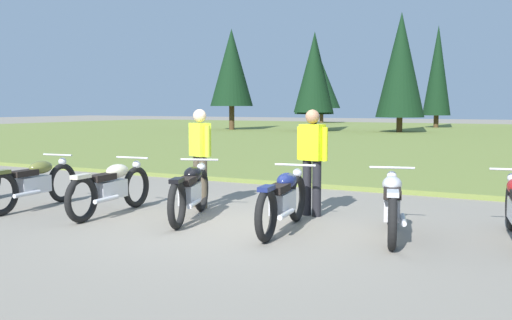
{
  "coord_description": "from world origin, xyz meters",
  "views": [
    {
      "loc": [
        4.07,
        -7.12,
        1.73
      ],
      "look_at": [
        0.0,
        0.6,
        0.9
      ],
      "focal_mm": 40.23,
      "sensor_mm": 36.0,
      "label": 1
    }
  ],
  "objects_px": {
    "rider_checking_bike": "(312,156)",
    "motorcycle_navy": "(283,199)",
    "motorcycle_olive": "(34,183)",
    "motorcycle_silver": "(392,204)",
    "rider_near_row_end": "(200,152)",
    "motorcycle_cream": "(111,187)",
    "motorcycle_black": "(190,191)"
  },
  "relations": [
    {
      "from": "motorcycle_navy",
      "to": "rider_checking_bike",
      "type": "xyz_separation_m",
      "value": [
        -0.06,
        1.19,
        0.51
      ]
    },
    {
      "from": "motorcycle_black",
      "to": "motorcycle_silver",
      "type": "xyz_separation_m",
      "value": [
        3.02,
        0.25,
        0.0
      ]
    },
    {
      "from": "rider_near_row_end",
      "to": "rider_checking_bike",
      "type": "bearing_deg",
      "value": 6.05
    },
    {
      "from": "motorcycle_cream",
      "to": "motorcycle_navy",
      "type": "distance_m",
      "value": 2.94
    },
    {
      "from": "motorcycle_navy",
      "to": "rider_near_row_end",
      "type": "xyz_separation_m",
      "value": [
        -2.02,
        0.99,
        0.51
      ]
    },
    {
      "from": "motorcycle_cream",
      "to": "motorcycle_silver",
      "type": "relative_size",
      "value": 1.02
    },
    {
      "from": "motorcycle_olive",
      "to": "rider_near_row_end",
      "type": "bearing_deg",
      "value": 29.34
    },
    {
      "from": "rider_near_row_end",
      "to": "motorcycle_cream",
      "type": "bearing_deg",
      "value": -127.83
    },
    {
      "from": "motorcycle_navy",
      "to": "rider_checking_bike",
      "type": "distance_m",
      "value": 1.3
    },
    {
      "from": "motorcycle_black",
      "to": "rider_checking_bike",
      "type": "xyz_separation_m",
      "value": [
        1.53,
        1.12,
        0.51
      ]
    },
    {
      "from": "rider_checking_bike",
      "to": "motorcycle_black",
      "type": "bearing_deg",
      "value": -143.65
    },
    {
      "from": "motorcycle_silver",
      "to": "rider_near_row_end",
      "type": "relative_size",
      "value": 1.23
    },
    {
      "from": "motorcycle_cream",
      "to": "motorcycle_black",
      "type": "xyz_separation_m",
      "value": [
        1.34,
        0.26,
        0.0
      ]
    },
    {
      "from": "motorcycle_silver",
      "to": "rider_checking_bike",
      "type": "bearing_deg",
      "value": 149.67
    },
    {
      "from": "motorcycle_olive",
      "to": "rider_near_row_end",
      "type": "height_order",
      "value": "rider_near_row_end"
    },
    {
      "from": "motorcycle_olive",
      "to": "motorcycle_cream",
      "type": "xyz_separation_m",
      "value": [
        1.52,
        0.19,
        0.0
      ]
    },
    {
      "from": "rider_near_row_end",
      "to": "motorcycle_navy",
      "type": "bearing_deg",
      "value": -26.05
    },
    {
      "from": "motorcycle_cream",
      "to": "motorcycle_black",
      "type": "bearing_deg",
      "value": 10.92
    },
    {
      "from": "motorcycle_black",
      "to": "rider_checking_bike",
      "type": "relative_size",
      "value": 1.21
    },
    {
      "from": "motorcycle_black",
      "to": "motorcycle_olive",
      "type": "bearing_deg",
      "value": -171.04
    },
    {
      "from": "motorcycle_black",
      "to": "rider_checking_bike",
      "type": "height_order",
      "value": "rider_checking_bike"
    },
    {
      "from": "motorcycle_navy",
      "to": "motorcycle_silver",
      "type": "bearing_deg",
      "value": 12.64
    },
    {
      "from": "motorcycle_navy",
      "to": "rider_checking_bike",
      "type": "height_order",
      "value": "rider_checking_bike"
    },
    {
      "from": "motorcycle_olive",
      "to": "motorcycle_silver",
      "type": "xyz_separation_m",
      "value": [
        5.88,
        0.7,
        0.0
      ]
    },
    {
      "from": "motorcycle_black",
      "to": "rider_checking_bike",
      "type": "bearing_deg",
      "value": 36.35
    },
    {
      "from": "rider_checking_bike",
      "to": "motorcycle_navy",
      "type": "bearing_deg",
      "value": -86.9
    },
    {
      "from": "motorcycle_black",
      "to": "motorcycle_silver",
      "type": "height_order",
      "value": "same"
    },
    {
      "from": "motorcycle_olive",
      "to": "rider_checking_bike",
      "type": "bearing_deg",
      "value": 19.75
    },
    {
      "from": "motorcycle_olive",
      "to": "rider_checking_bike",
      "type": "xyz_separation_m",
      "value": [
        4.38,
        1.57,
        0.51
      ]
    },
    {
      "from": "rider_checking_bike",
      "to": "rider_near_row_end",
      "type": "bearing_deg",
      "value": -173.95
    },
    {
      "from": "motorcycle_olive",
      "to": "rider_checking_bike",
      "type": "distance_m",
      "value": 4.69
    },
    {
      "from": "motorcycle_cream",
      "to": "motorcycle_silver",
      "type": "distance_m",
      "value": 4.39
    }
  ]
}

